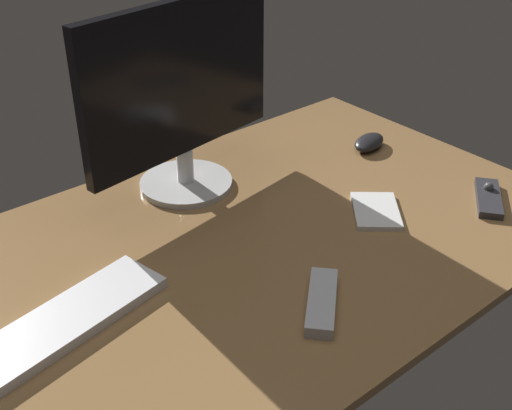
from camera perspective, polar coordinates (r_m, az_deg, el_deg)
desk at (r=132.19cm, az=-1.69°, el=-3.95°), size 140.00×84.00×2.00cm
monitor at (r=143.26cm, az=-6.45°, el=9.31°), size 49.79×20.98×42.01cm
keyboard at (r=116.44cm, az=-16.45°, el=-9.94°), size 40.43×18.19×1.96cm
computer_mouse at (r=170.76cm, az=9.63°, el=5.31°), size 11.87×8.67×3.18cm
media_remote at (r=154.51cm, az=19.25°, el=0.63°), size 15.26×13.34×3.09cm
tv_remote at (r=116.70cm, az=5.47°, el=-8.33°), size 15.56×14.61×2.27cm
notepad at (r=144.01cm, az=10.21°, el=-0.50°), size 16.36×16.82×1.07cm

